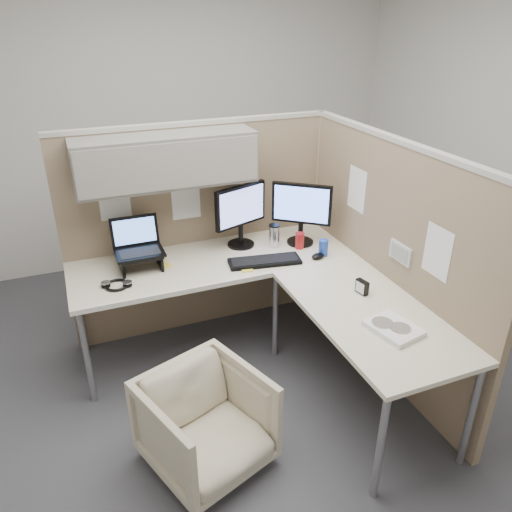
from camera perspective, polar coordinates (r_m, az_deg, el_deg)
name	(u,v)px	position (r m, az deg, el deg)	size (l,w,h in m)	color
ground	(256,383)	(3.55, 0.00, -14.36)	(4.50, 4.50, 0.00)	#3A3A3F
partition_back	(185,199)	(3.63, -8.11, 6.46)	(2.00, 0.36, 1.63)	#8F785D
partition_right	(385,260)	(3.43, 14.51, -0.45)	(0.07, 2.03, 1.63)	#8F785D
desk	(266,285)	(3.29, 1.21, -3.36)	(2.00, 1.98, 0.73)	beige
office_chair	(206,419)	(2.87, -5.72, -18.10)	(0.60, 0.56, 0.62)	beige
monitor_left	(241,211)	(3.63, -1.77, 5.17)	(0.43, 0.20, 0.47)	black
monitor_right	(301,209)	(3.69, 5.21, 5.38)	(0.37, 0.30, 0.47)	black
laptop_station	(139,250)	(3.46, -13.26, 0.66)	(0.32, 0.27, 0.33)	black
keyboard	(265,261)	(3.48, 0.99, -0.61)	(0.50, 0.17, 0.02)	black
mouse	(318,256)	(3.56, 7.09, -0.01)	(0.10, 0.07, 0.04)	black
travel_mug	(274,236)	(3.69, 2.10, 2.35)	(0.08, 0.08, 0.17)	silver
soda_can_green	(323,248)	(3.59, 7.70, 0.93)	(0.07, 0.07, 0.12)	#1E3FA5
soda_can_silver	(300,241)	(3.69, 5.01, 1.77)	(0.07, 0.07, 0.12)	#B21E1E
sticky_note_b	(247,269)	(3.39, -1.06, -1.54)	(0.08, 0.08, 0.01)	yellow
sticky_note_c	(165,265)	(3.49, -10.34, -1.05)	(0.08, 0.08, 0.01)	yellow
headphones	(117,285)	(3.30, -15.64, -3.19)	(0.20, 0.20, 0.03)	black
paper_stack	(394,328)	(2.87, 15.45, -7.96)	(0.27, 0.32, 0.03)	white
desk_clock	(362,287)	(3.16, 12.02, -3.49)	(0.05, 0.09, 0.09)	black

